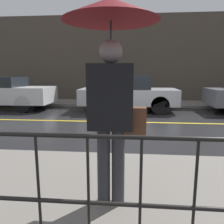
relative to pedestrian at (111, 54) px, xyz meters
name	(u,v)px	position (x,y,z in m)	size (l,w,h in m)	color
ground_plane	(134,122)	(0.30, 4.71, -1.79)	(80.00, 80.00, 0.00)	#262628
sidewalk_near	(136,194)	(0.30, 0.29, -1.74)	(28.00, 2.57, 0.11)	slate
sidewalk_far	(133,103)	(0.30, 8.90, -1.74)	(28.00, 2.10, 0.11)	slate
lane_marking	(134,122)	(0.30, 4.71, -1.79)	(25.20, 0.12, 0.01)	gold
building_storefront	(134,59)	(0.30, 10.09, 0.55)	(28.00, 0.30, 4.69)	#4C4238
railing_foreground	(141,182)	(0.30, -0.75, -1.03)	(12.00, 0.04, 1.03)	black
pedestrian	(111,54)	(0.00, 0.00, 0.00)	(1.00, 1.00, 2.23)	#333338
car_silver	(127,93)	(0.03, 6.93, -1.02)	(4.02, 1.76, 1.52)	#B2B5BA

